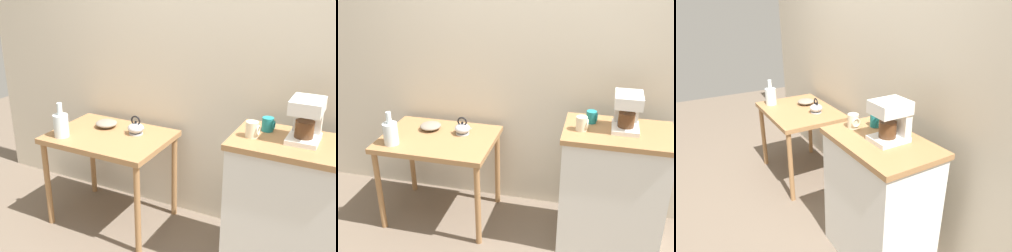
# 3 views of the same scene
# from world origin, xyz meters

# --- Properties ---
(ground_plane) EXTENTS (8.00, 8.00, 0.00)m
(ground_plane) POSITION_xyz_m (0.00, 0.00, 0.00)
(ground_plane) COLOR #6B5B4C
(back_wall) EXTENTS (4.40, 0.10, 2.80)m
(back_wall) POSITION_xyz_m (0.10, 0.46, 1.40)
(back_wall) COLOR beige
(back_wall) RESTS_ON ground_plane
(wooden_table) EXTENTS (0.88, 0.64, 0.72)m
(wooden_table) POSITION_xyz_m (-0.66, 0.03, 0.63)
(wooden_table) COLOR #9E7044
(wooden_table) RESTS_ON ground_plane
(kitchen_counter) EXTENTS (0.74, 0.49, 0.93)m
(kitchen_counter) POSITION_xyz_m (0.68, 0.02, 0.47)
(kitchen_counter) COLOR white
(kitchen_counter) RESTS_ON ground_plane
(bowl_stoneware) EXTENTS (0.17, 0.17, 0.05)m
(bowl_stoneware) POSITION_xyz_m (-0.77, 0.15, 0.75)
(bowl_stoneware) COLOR gray
(bowl_stoneware) RESTS_ON wooden_table
(teakettle) EXTENTS (0.15, 0.12, 0.14)m
(teakettle) POSITION_xyz_m (-0.49, 0.13, 0.77)
(teakettle) COLOR #B2B5BA
(teakettle) RESTS_ON wooden_table
(glass_carafe_vase) EXTENTS (0.11, 0.11, 0.26)m
(glass_carafe_vase) POSITION_xyz_m (-0.95, -0.16, 0.81)
(glass_carafe_vase) COLOR silver
(glass_carafe_vase) RESTS_ON wooden_table
(coffee_maker) EXTENTS (0.18, 0.22, 0.26)m
(coffee_maker) POSITION_xyz_m (0.72, 0.07, 1.07)
(coffee_maker) COLOR white
(coffee_maker) RESTS_ON kitchen_counter
(mug_small_cream) EXTENTS (0.08, 0.08, 0.10)m
(mug_small_cream) POSITION_xyz_m (0.43, -0.03, 0.98)
(mug_small_cream) COLOR beige
(mug_small_cream) RESTS_ON kitchen_counter
(mug_dark_teal) EXTENTS (0.08, 0.07, 0.09)m
(mug_dark_teal) POSITION_xyz_m (0.49, 0.11, 0.98)
(mug_dark_teal) COLOR teal
(mug_dark_teal) RESTS_ON kitchen_counter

